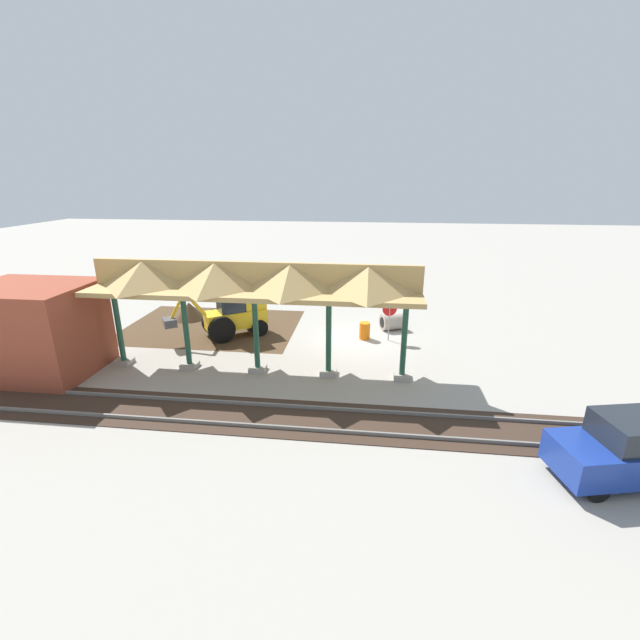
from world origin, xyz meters
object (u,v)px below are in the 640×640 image
Objects in this scene: brick_utility_building at (34,330)px; distant_parked_car at (633,449)px; concrete_pipe at (392,322)px; traffic_barrel at (365,331)px; stop_sign at (390,313)px; backhoe at (233,313)px.

distant_parked_car is at bearing 168.15° from brick_utility_building.
concrete_pipe is 2.19m from traffic_barrel.
concrete_pipe reaches higher than traffic_barrel.
brick_utility_building reaches higher than distant_parked_car.
distant_parked_car reaches higher than concrete_pipe.
traffic_barrel is (-14.09, -5.69, -1.51)m from brick_utility_building.
backhoe is at bearing 1.95° from stop_sign.
concrete_pipe is at bearing -97.46° from stop_sign.
brick_utility_building is (15.56, 7.31, 1.49)m from concrete_pipe.
backhoe is 1.11× the size of distant_parked_car.
brick_utility_building is 5.42× the size of traffic_barrel.
concrete_pipe is (-0.23, -1.72, -1.04)m from stop_sign.
traffic_barrel is at bearing -53.24° from distant_parked_car.
traffic_barrel is at bearing -158.02° from brick_utility_building.
traffic_barrel is at bearing 47.84° from concrete_pipe.
distant_parked_car is at bearing 146.10° from backhoe.
backhoe is at bearing -143.00° from brick_utility_building.
distant_parked_car is at bearing 122.26° from stop_sign.
distant_parked_car reaches higher than traffic_barrel.
brick_utility_building reaches higher than backhoe.
concrete_pipe is 0.29× the size of brick_utility_building.
stop_sign is at bearing 175.68° from traffic_barrel.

